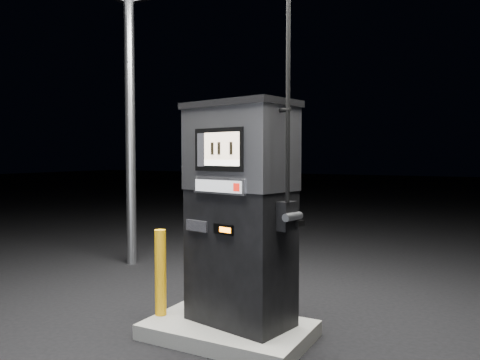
% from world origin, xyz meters
% --- Properties ---
extents(ground, '(80.00, 80.00, 0.00)m').
position_xyz_m(ground, '(0.00, 0.00, 0.00)').
color(ground, black).
rests_on(ground, ground).
extents(pump_island, '(1.60, 1.00, 0.15)m').
position_xyz_m(pump_island, '(0.00, 0.00, 0.07)').
color(pump_island, slate).
rests_on(pump_island, ground).
extents(fuel_dispenser, '(1.26, 0.85, 4.52)m').
position_xyz_m(fuel_dispenser, '(0.10, 0.06, 1.27)').
color(fuel_dispenser, black).
rests_on(fuel_dispenser, pump_island).
extents(bollard_left, '(0.13, 0.13, 0.89)m').
position_xyz_m(bollard_left, '(-0.74, -0.13, 0.60)').
color(bollard_left, '#FFB10E').
rests_on(bollard_left, pump_island).
extents(bollard_right, '(0.13, 0.13, 0.79)m').
position_xyz_m(bollard_right, '(0.55, 0.06, 0.54)').
color(bollard_right, '#FFB10E').
rests_on(bollard_right, pump_island).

